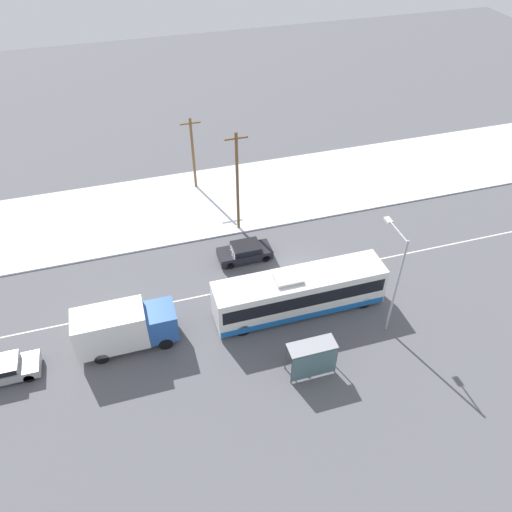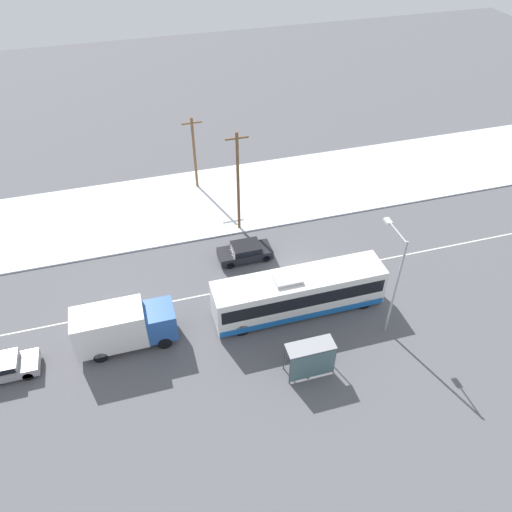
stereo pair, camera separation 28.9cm
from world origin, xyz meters
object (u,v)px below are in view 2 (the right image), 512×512
Objects in this scene: city_bus at (299,293)px; pedestrian_at_stop at (293,350)px; utility_pole_snowlot at (194,152)px; bus_shelter at (311,357)px; box_truck at (123,326)px; streetlamp at (394,272)px; parked_car_near_truck at (2,367)px; sedan_car at (245,251)px; utility_pole_roadside at (238,182)px.

city_bus is 4.49m from pedestrian_at_stop.
city_bus is 1.70× the size of utility_pole_snowlot.
pedestrian_at_stop is 0.55× the size of bus_shelter.
box_truck is at bearing -114.93° from utility_pole_snowlot.
pedestrian_at_stop is at bearing -170.34° from streetlamp.
city_bus is 19.39m from parked_car_near_truck.
box_truck is at bearing 156.97° from pedestrian_at_stop.
utility_pole_snowlot is at bearing 113.52° from streetlamp.
sedan_car is 11.79m from bus_shelter.
parked_car_near_truck is at bearing -149.65° from utility_pole_roadside.
city_bus is 1.34× the size of utility_pole_roadside.
utility_pole_roadside reaches higher than utility_pole_snowlot.
sedan_car is 12.41m from streetlamp.
box_truck is (-11.86, 0.21, 0.09)m from city_bus.
utility_pole_roadside is 7.70m from utility_pole_snowlot.
city_bus is 5.50m from bus_shelter.
parked_car_near_truck is (-17.25, -6.50, -0.03)m from sedan_car.
box_truck reaches higher than parked_car_near_truck.
parked_car_near_truck is 2.59× the size of pedestrian_at_stop.
parked_car_near_truck is at bearing -131.29° from utility_pole_snowlot.
utility_pole_snowlot is (-2.02, 21.61, 2.69)m from pedestrian_at_stop.
streetlamp is at bearing 127.99° from sedan_car.
bus_shelter is at bearing 94.86° from sedan_car.
city_bus is 2.83× the size of parked_car_near_truck.
bus_shelter is at bearing -15.94° from parked_car_near_truck.
utility_pole_roadside is (-1.60, 10.22, 3.01)m from city_bus.
streetlamp is at bearing -62.98° from utility_pole_roadside.
pedestrian_at_stop is 1.63m from bus_shelter.
city_bus is at bearing 66.33° from pedestrian_at_stop.
utility_pole_roadside reaches higher than city_bus.
bus_shelter is 15.90m from utility_pole_roadside.
bus_shelter is at bearing -88.22° from utility_pole_roadside.
sedan_car is at bearing -97.45° from utility_pole_roadside.
bus_shelter reaches higher than sedan_car.
pedestrian_at_stop is 0.23× the size of utility_pole_snowlot.
city_bus is 1.87× the size of box_truck.
utility_pole_roadside is at bearing -97.45° from sedan_car.
box_truck is at bearing -135.69° from utility_pole_roadside.
streetlamp is 22.33m from utility_pole_snowlot.
sedan_car is (-2.11, 6.32, -0.88)m from city_bus.
utility_pole_roadside reaches higher than parked_car_near_truck.
parked_car_near_truck is 0.47× the size of utility_pole_roadside.
utility_pole_roadside is (17.76, 10.40, 3.92)m from parked_car_near_truck.
streetlamp reaches higher than city_bus.
pedestrian_at_stop is (10.07, -4.28, -0.73)m from box_truck.
streetlamp is 0.87× the size of utility_pole_roadside.
streetlamp is at bearing -66.48° from utility_pole_snowlot.
city_bus is at bearing -1.00° from box_truck.
utility_pole_snowlot is at bearing -81.41° from sedan_car.
utility_pole_roadside is at bearing 44.31° from box_truck.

